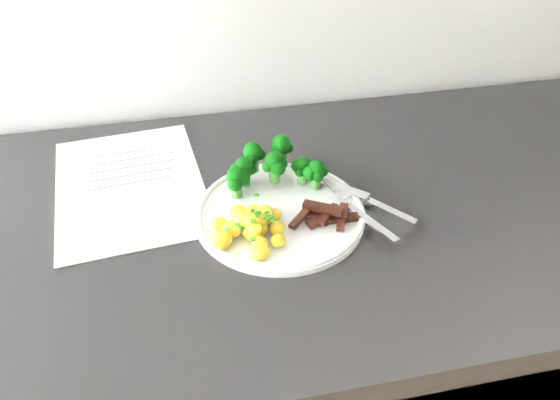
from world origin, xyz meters
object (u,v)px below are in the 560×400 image
(broccoli, at_px, (271,165))
(potatoes, at_px, (251,227))
(plate, at_px, (280,212))
(knife, at_px, (374,204))
(counter, at_px, (274,393))
(beef_strips, at_px, (328,215))
(fork, at_px, (360,212))
(recipe_paper, at_px, (130,185))

(broccoli, distance_m, potatoes, 0.12)
(plate, relative_size, knife, 1.73)
(counter, distance_m, potatoes, 0.49)
(potatoes, distance_m, beef_strips, 0.11)
(plate, bearing_deg, beef_strips, -27.12)
(counter, height_order, knife, knife)
(beef_strips, height_order, fork, beef_strips)
(recipe_paper, distance_m, beef_strips, 0.32)
(knife, bearing_deg, fork, -142.67)
(broccoli, height_order, beef_strips, broccoli)
(counter, bearing_deg, potatoes, -128.39)
(broccoli, distance_m, fork, 0.15)
(plate, relative_size, broccoli, 1.59)
(plate, bearing_deg, counter, 148.08)
(broccoli, bearing_deg, fork, -43.25)
(recipe_paper, bearing_deg, potatoes, -44.40)
(counter, height_order, plate, plate)
(potatoes, bearing_deg, beef_strips, 4.85)
(beef_strips, distance_m, fork, 0.05)
(broccoli, xyz_separation_m, beef_strips, (0.06, -0.10, -0.03))
(potatoes, xyz_separation_m, fork, (0.16, 0.01, -0.01))
(plate, relative_size, potatoes, 2.23)
(recipe_paper, xyz_separation_m, beef_strips, (0.28, -0.15, 0.02))
(beef_strips, xyz_separation_m, fork, (0.05, -0.00, -0.00))
(counter, relative_size, plate, 9.96)
(broccoli, relative_size, potatoes, 1.41)
(beef_strips, bearing_deg, recipe_paper, 151.06)
(broccoli, relative_size, fork, 0.97)
(recipe_paper, height_order, potatoes, potatoes)
(counter, bearing_deg, recipe_paper, 150.68)
(recipe_paper, bearing_deg, plate, -29.45)
(plate, height_order, broccoli, broccoli)
(fork, height_order, knife, fork)
(counter, bearing_deg, beef_strips, -27.85)
(potatoes, bearing_deg, fork, 2.78)
(plate, distance_m, beef_strips, 0.07)
(counter, height_order, recipe_paper, recipe_paper)
(plate, height_order, potatoes, potatoes)
(beef_strips, bearing_deg, potatoes, -175.15)
(plate, distance_m, knife, 0.14)
(fork, bearing_deg, recipe_paper, 154.46)
(broccoli, relative_size, knife, 1.09)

